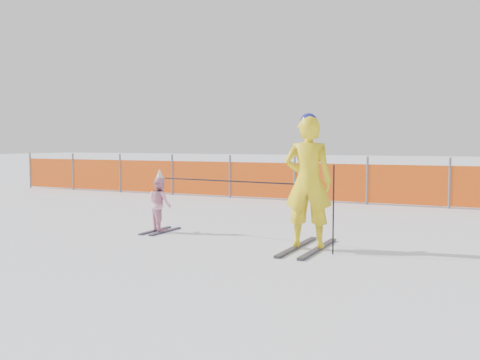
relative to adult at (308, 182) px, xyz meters
name	(u,v)px	position (x,y,z in m)	size (l,w,h in m)	color
ground	(226,246)	(-1.23, -0.31, -1.02)	(120.00, 120.00, 0.00)	white
adult	(308,182)	(0.00, 0.00, 0.00)	(0.79, 1.68, 2.05)	black
child	(160,203)	(-2.90, 0.35, -0.50)	(0.59, 0.95, 1.14)	black
ski_poles	(259,190)	(-0.83, 0.05, -0.15)	(3.24, 0.55, 1.29)	black
safety_fence	(221,178)	(-4.78, 6.26, -0.47)	(15.55, 0.06, 1.25)	#595960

